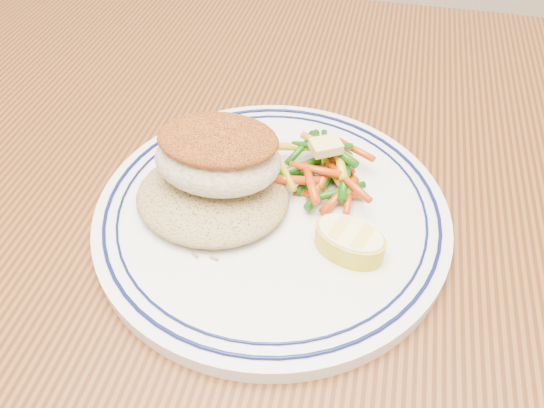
{
  "coord_description": "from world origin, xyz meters",
  "views": [
    {
      "loc": [
        0.07,
        -0.31,
        1.09
      ],
      "look_at": [
        -0.0,
        -0.0,
        0.77
      ],
      "focal_mm": 35.0,
      "sensor_mm": 36.0,
      "label": 1
    }
  ],
  "objects": [
    {
      "name": "rice_pilaf",
      "position": [
        -0.05,
        -0.01,
        0.78
      ],
      "size": [
        0.13,
        0.12,
        0.03
      ],
      "primitive_type": "ellipsoid",
      "color": "olive",
      "rests_on": "plate"
    },
    {
      "name": "dining_table",
      "position": [
        0.0,
        0.0,
        0.65
      ],
      "size": [
        1.5,
        0.9,
        0.75
      ],
      "color": "#46230E",
      "rests_on": "ground"
    },
    {
      "name": "butter_pat",
      "position": [
        0.03,
        0.05,
        0.8
      ],
      "size": [
        0.03,
        0.03,
        0.01
      ],
      "primitive_type": "cube",
      "rotation": [
        0.0,
        0.0,
        0.52
      ],
      "color": "#E4D76F",
      "rests_on": "vegetable_pile"
    },
    {
      "name": "fish_fillet",
      "position": [
        -0.05,
        0.0,
        0.81
      ],
      "size": [
        0.11,
        0.08,
        0.05
      ],
      "color": "beige",
      "rests_on": "rice_pilaf"
    },
    {
      "name": "lemon_wedge",
      "position": [
        0.07,
        -0.04,
        0.78
      ],
      "size": [
        0.07,
        0.07,
        0.02
      ],
      "color": "yellow",
      "rests_on": "plate"
    },
    {
      "name": "vegetable_pile",
      "position": [
        0.03,
        0.04,
        0.78
      ],
      "size": [
        0.1,
        0.1,
        0.03
      ],
      "color": "#154E09",
      "rests_on": "plate"
    },
    {
      "name": "plate",
      "position": [
        -0.0,
        -0.0,
        0.76
      ],
      "size": [
        0.3,
        0.3,
        0.02
      ],
      "color": "white",
      "rests_on": "dining_table"
    }
  ]
}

